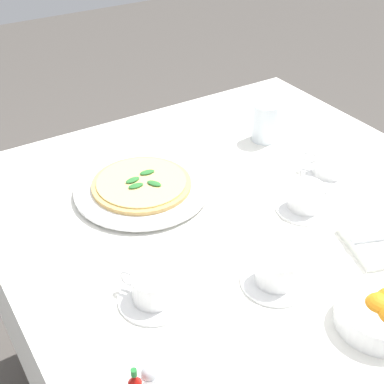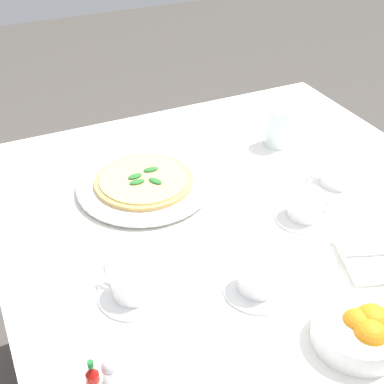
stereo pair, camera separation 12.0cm
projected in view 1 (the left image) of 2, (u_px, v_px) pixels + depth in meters
dining_table at (241, 251)px, 1.27m from camera, size 1.06×1.06×0.73m
pizza_plate at (142, 188)px, 1.23m from camera, size 0.31×0.31×0.02m
pizza at (142, 183)px, 1.22m from camera, size 0.23×0.23×0.02m
coffee_cup_near_right at (306, 198)px, 1.17m from camera, size 0.13×0.13×0.06m
coffee_cup_back_corner at (329, 165)px, 1.28m from camera, size 0.13×0.13×0.06m
coffee_cup_right_edge at (276, 271)px, 0.98m from camera, size 0.13×0.13×0.06m
coffee_cup_far_right at (153, 289)px, 0.94m from camera, size 0.13×0.13×0.06m
water_glass_far_left at (265, 125)px, 1.42m from camera, size 0.07×0.07×0.10m
citrus_bowl at (383, 313)px, 0.89m from camera, size 0.15×0.15×0.07m
pepper_shaker at (150, 381)px, 0.79m from camera, size 0.03×0.03×0.06m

